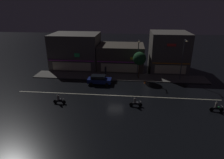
# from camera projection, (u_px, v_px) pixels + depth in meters

# --- Properties ---
(ground_plane) EXTENTS (140.00, 140.00, 0.00)m
(ground_plane) POSITION_uv_depth(u_px,v_px,m) (116.00, 96.00, 31.17)
(ground_plane) COLOR black
(lane_divider_stripe) EXTENTS (32.77, 0.16, 0.01)m
(lane_divider_stripe) POSITION_uv_depth(u_px,v_px,m) (116.00, 95.00, 31.17)
(lane_divider_stripe) COLOR beige
(lane_divider_stripe) RESTS_ON ground
(sidewalk_far) EXTENTS (34.50, 4.05, 0.14)m
(sidewalk_far) POSITION_uv_depth(u_px,v_px,m) (119.00, 77.00, 39.01)
(sidewalk_far) COLOR #5B5954
(sidewalk_far) RESTS_ON ground
(storefront_left_block) EXTENTS (9.92, 7.81, 5.41)m
(storefront_left_block) POSITION_uv_depth(u_px,v_px,m) (121.00, 57.00, 43.47)
(storefront_left_block) COLOR #4C443A
(storefront_left_block) RESTS_ON ground
(storefront_center_block) EXTENTS (7.85, 8.37, 8.26)m
(storefront_center_block) POSITION_uv_depth(u_px,v_px,m) (168.00, 51.00, 42.25)
(storefront_center_block) COLOR #56514C
(storefront_center_block) RESTS_ON ground
(storefront_right_block) EXTENTS (10.48, 8.33, 7.66)m
(storefront_right_block) POSITION_uv_depth(u_px,v_px,m) (76.00, 51.00, 44.26)
(storefront_right_block) COLOR #56514C
(storefront_right_block) RESTS_ON ground
(streetlamp_west) EXTENTS (0.44, 1.64, 7.41)m
(streetlamp_west) POSITION_uv_depth(u_px,v_px,m) (138.00, 56.00, 37.12)
(streetlamp_west) COLOR #47494C
(streetlamp_west) RESTS_ON sidewalk_far
(streetlamp_mid) EXTENTS (0.44, 1.64, 7.76)m
(streetlamp_mid) POSITION_uv_depth(u_px,v_px,m) (183.00, 57.00, 35.69)
(streetlamp_mid) COLOR #47494C
(streetlamp_mid) RESTS_ON sidewalk_far
(pedestrian_on_sidewalk) EXTENTS (0.35, 0.35, 1.92)m
(pedestrian_on_sidewalk) POSITION_uv_depth(u_px,v_px,m) (106.00, 70.00, 39.74)
(pedestrian_on_sidewalk) COLOR #232328
(pedestrian_on_sidewalk) RESTS_ON sidewalk_far
(street_tree) EXTENTS (2.50, 2.50, 5.26)m
(street_tree) POSITION_uv_depth(u_px,v_px,m) (140.00, 59.00, 36.64)
(street_tree) COLOR #473323
(street_tree) RESTS_ON sidewalk_far
(parked_car_near_kerb) EXTENTS (4.30, 1.98, 1.67)m
(parked_car_near_kerb) POSITION_uv_depth(u_px,v_px,m) (99.00, 80.00, 35.37)
(parked_car_near_kerb) COLOR navy
(parked_car_near_kerb) RESTS_ON ground
(motorcycle_lead) EXTENTS (1.90, 0.60, 1.52)m
(motorcycle_lead) POSITION_uv_depth(u_px,v_px,m) (135.00, 102.00, 27.64)
(motorcycle_lead) COLOR black
(motorcycle_lead) RESTS_ON ground
(motorcycle_following) EXTENTS (1.90, 0.60, 1.52)m
(motorcycle_following) POSITION_uv_depth(u_px,v_px,m) (217.00, 107.00, 26.38)
(motorcycle_following) COLOR black
(motorcycle_following) RESTS_ON ground
(motorcycle_opposite_lane) EXTENTS (1.90, 0.60, 1.52)m
(motorcycle_opposite_lane) POSITION_uv_depth(u_px,v_px,m) (59.00, 100.00, 28.43)
(motorcycle_opposite_lane) COLOR black
(motorcycle_opposite_lane) RESTS_ON ground
(traffic_cone) EXTENTS (0.36, 0.36, 0.55)m
(traffic_cone) POSITION_uv_depth(u_px,v_px,m) (145.00, 82.00, 35.86)
(traffic_cone) COLOR orange
(traffic_cone) RESTS_ON ground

